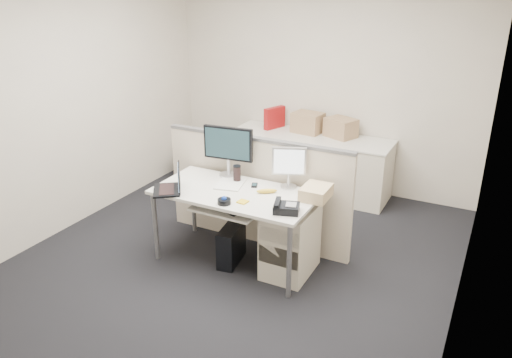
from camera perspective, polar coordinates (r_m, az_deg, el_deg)
The scene contains 28 objects.
floor at distance 4.96m, azimuth -2.28°, elevation -9.24°, with size 4.00×4.50×0.01m, color black.
wall_back at distance 6.41m, azimuth 7.58°, elevation 10.90°, with size 4.00×0.02×2.70m, color #BCB2A4.
wall_front at distance 2.82m, azimuth -25.78°, elevation -5.97°, with size 4.00×0.02×2.70m, color #BCB2A4.
wall_left at distance 5.65m, azimuth -20.69°, elevation 8.17°, with size 0.02×4.50×2.70m, color #BCB2A4.
wall_right at distance 3.88m, azimuth 24.12°, elevation 1.72°, with size 0.02×4.50×2.70m, color #BCB2A4.
desk at distance 4.65m, azimuth -2.41°, elevation -2.17°, with size 1.50×0.75×0.73m.
keyboard_tray at distance 4.53m, azimuth -3.52°, elevation -3.51°, with size 0.62×0.32×0.02m, color silver.
drawer_pedestal at distance 4.62m, azimuth 3.96°, elevation -7.06°, with size 0.40×0.55×0.65m, color beige.
cubicle_partition at distance 5.05m, azimuth 0.09°, elevation -1.51°, with size 2.00×0.06×1.10m, color beige.
back_counter at distance 6.39m, azimuth 6.16°, elevation 1.68°, with size 2.00×0.60×0.72m, color beige.
monitor_main at distance 4.91m, azimuth -3.18°, elevation 3.14°, with size 0.50×0.19×0.50m, color black.
monitor_small at distance 4.65m, azimuth 3.78°, elevation 1.28°, with size 0.32×0.16×0.39m, color #B7B7BC.
laptop at distance 4.65m, azimuth -10.24°, elevation 0.01°, with size 0.32×0.24×0.24m, color black.
trackball at distance 4.37m, azimuth -3.66°, elevation -2.57°, with size 0.12×0.12×0.05m, color black.
desk_phone at distance 4.22m, azimuth 3.50°, elevation -3.36°, with size 0.21×0.17×0.07m, color black.
paper_stack at distance 4.77m, azimuth -2.97°, elevation -0.58°, with size 0.24×0.31×0.01m, color silver.
sticky_pad at distance 4.40m, azimuth -1.53°, elevation -2.61°, with size 0.08×0.08×0.01m, color gold.
travel_mug at distance 4.82m, azimuth -2.19°, elevation 0.56°, with size 0.07×0.07×0.15m, color black.
banana at distance 4.58m, azimuth 1.25°, elevation -1.38°, with size 0.19×0.05×0.04m, color yellow.
cellphone at distance 4.74m, azimuth -0.18°, elevation -0.72°, with size 0.05×0.10×0.01m, color black.
manila_folders at distance 4.49m, azimuth 6.87°, elevation -1.53°, with size 0.23×0.30×0.11m, color #D0B382.
keyboard at distance 4.57m, azimuth -3.81°, elevation -2.92°, with size 0.48×0.17×0.03m, color black.
pc_tower_desk at distance 4.84m, azimuth -2.84°, elevation -7.51°, with size 0.16×0.40×0.37m, color black.
pc_tower_spare_dark at distance 7.13m, azimuth -4.51°, elevation 2.71°, with size 0.19×0.46×0.43m, color black.
pc_tower_spare_silver at distance 6.95m, azimuth -7.99°, elevation 1.93°, with size 0.17×0.44×0.41m, color #B7B7BC.
cardboard_box_left at distance 6.37m, azimuth 5.93°, elevation 6.35°, with size 0.36×0.27×0.27m, color tan.
cardboard_box_right at distance 6.24m, azimuth 9.66°, elevation 5.71°, with size 0.35×0.27×0.25m, color tan.
red_binder at distance 6.52m, azimuth 2.13°, elevation 6.92°, with size 0.07×0.32×0.30m, color maroon.
Camera 1 is at (2.10, -3.68, 2.57)m, focal length 35.00 mm.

